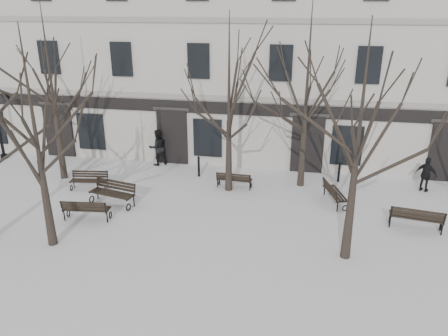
% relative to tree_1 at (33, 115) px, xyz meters
% --- Properties ---
extents(ground, '(100.00, 100.00, 0.00)m').
position_rel_tree_1_xyz_m(ground, '(5.31, 0.95, -4.73)').
color(ground, silver).
rests_on(ground, ground).
extents(building, '(40.40, 10.20, 11.40)m').
position_rel_tree_1_xyz_m(building, '(5.31, 13.90, 0.78)').
color(building, '#BAB7AC').
rests_on(building, ground).
extents(tree_1, '(5.30, 5.30, 7.57)m').
position_rel_tree_1_xyz_m(tree_1, '(0.00, 0.00, 0.00)').
color(tree_1, black).
rests_on(tree_1, ground).
extents(tree_2, '(5.44, 5.44, 7.77)m').
position_rel_tree_1_xyz_m(tree_2, '(10.22, 1.05, 0.12)').
color(tree_2, black).
rests_on(tree_2, ground).
extents(tree_4, '(5.70, 5.70, 8.15)m').
position_rel_tree_1_xyz_m(tree_4, '(-2.86, 5.85, 0.36)').
color(tree_4, black).
rests_on(tree_4, ground).
extents(tree_5, '(5.48, 5.48, 7.82)m').
position_rel_tree_1_xyz_m(tree_5, '(5.35, 5.87, 0.16)').
color(tree_5, black).
rests_on(tree_5, ground).
extents(tree_6, '(5.77, 5.77, 8.24)m').
position_rel_tree_1_xyz_m(tree_6, '(8.59, 7.03, 0.42)').
color(tree_6, black).
rests_on(tree_6, ground).
extents(bench_0, '(2.11, 1.16, 1.01)m').
position_rel_tree_1_xyz_m(bench_0, '(0.78, 3.50, -4.18)').
color(bench_0, black).
rests_on(bench_0, ground).
extents(bench_1, '(1.89, 0.85, 0.92)m').
position_rel_tree_1_xyz_m(bench_1, '(0.36, 1.90, -4.23)').
color(bench_1, black).
rests_on(bench_1, ground).
extents(bench_2, '(1.99, 0.98, 0.97)m').
position_rel_tree_1_xyz_m(bench_2, '(12.96, 3.48, -4.21)').
color(bench_2, black).
rests_on(bench_2, ground).
extents(bench_3, '(1.74, 0.83, 0.84)m').
position_rel_tree_1_xyz_m(bench_3, '(-0.97, 4.80, -4.28)').
color(bench_3, black).
rests_on(bench_3, ground).
extents(bench_4, '(1.64, 0.66, 0.81)m').
position_rel_tree_1_xyz_m(bench_4, '(5.56, 6.12, -4.29)').
color(bench_4, black).
rests_on(bench_4, ground).
extents(bench_5, '(1.10, 1.85, 0.88)m').
position_rel_tree_1_xyz_m(bench_5, '(10.02, 5.33, -4.25)').
color(bench_5, black).
rests_on(bench_5, ground).
extents(lamp_post, '(1.17, 0.43, 3.73)m').
position_rel_tree_1_xyz_m(lamp_post, '(-7.36, 7.87, -2.58)').
color(lamp_post, black).
rests_on(lamp_post, ground).
extents(bollard_a, '(0.13, 0.13, 1.05)m').
position_rel_tree_1_xyz_m(bollard_a, '(3.61, 7.25, -4.17)').
color(bollard_a, black).
rests_on(bollard_a, ground).
extents(bollard_b, '(0.13, 0.13, 0.99)m').
position_rel_tree_1_xyz_m(bollard_b, '(10.37, 7.79, -4.20)').
color(bollard_b, black).
rests_on(bollard_b, ground).
extents(pedestrian_b, '(1.18, 1.14, 1.92)m').
position_rel_tree_1_xyz_m(pedestrian_b, '(1.10, 8.47, -4.73)').
color(pedestrian_b, black).
rests_on(pedestrian_b, ground).
extents(pedestrian_c, '(1.02, 0.84, 1.63)m').
position_rel_tree_1_xyz_m(pedestrian_c, '(14.15, 7.37, -4.73)').
color(pedestrian_c, black).
rests_on(pedestrian_c, ground).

